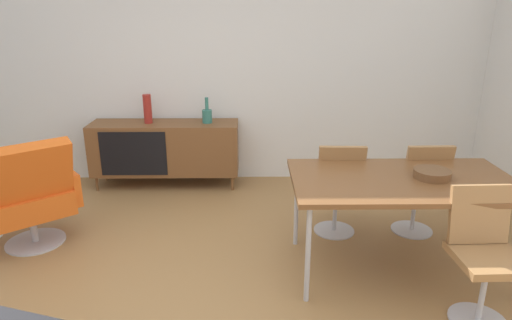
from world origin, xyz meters
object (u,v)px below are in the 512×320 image
dining_chair_front_right (484,251)px  lounge_chair_red (29,194)px  wooden_bowl_on_table (432,174)px  dining_chair_back_left (338,185)px  vase_cobalt (148,109)px  sideboard (165,148)px  dining_chair_back_right (420,184)px  vase_sculptural_dark (207,115)px  dining_table (403,184)px

dining_chair_front_right → lounge_chair_red: size_ratio=0.90×
wooden_bowl_on_table → dining_chair_back_left: 0.84m
vase_cobalt → dining_chair_back_left: (1.85, -1.20, -0.41)m
sideboard → dining_chair_back_right: bearing=-26.7°
vase_cobalt → vase_sculptural_dark: vase_cobalt is taller
lounge_chair_red → dining_chair_back_left: bearing=3.9°
vase_cobalt → wooden_bowl_on_table: bearing=-36.0°
dining_table → dining_chair_front_right: (0.35, -0.56, -0.23)m
sideboard → wooden_bowl_on_table: size_ratio=6.15×
dining_chair_back_right → lounge_chair_red: lounge_chair_red is taller
vase_cobalt → lounge_chair_red: 1.59m
wooden_bowl_on_table → dining_chair_front_right: size_ratio=0.30×
vase_sculptural_dark → dining_chair_front_right: 3.03m
vase_cobalt → lounge_chair_red: size_ratio=0.33×
dining_table → dining_chair_back_right: bearing=57.9°
sideboard → dining_chair_front_right: 3.33m
dining_chair_back_right → wooden_bowl_on_table: bearing=-104.9°
vase_cobalt → dining_chair_front_right: vase_cobalt is taller
sideboard → dining_chair_back_right: size_ratio=1.87×
dining_chair_front_right → dining_chair_back_left: size_ratio=1.00×
dining_chair_front_right → vase_cobalt: bearing=137.7°
vase_sculptural_dark → wooden_bowl_on_table: vase_sculptural_dark is taller
vase_cobalt → dining_chair_front_right: 3.47m
dining_chair_front_right → dining_chair_back_left: bearing=122.1°
lounge_chair_red → dining_chair_back_right: bearing=3.1°
vase_cobalt → wooden_bowl_on_table: (2.41, -1.75, -0.11)m
dining_chair_front_right → dining_chair_back_right: size_ratio=1.00×
wooden_bowl_on_table → dining_chair_back_right: dining_chair_back_right is taller
dining_chair_back_left → lounge_chair_red: 2.55m
dining_table → dining_chair_back_right: size_ratio=1.87×
dining_chair_back_right → dining_chair_back_left: bearing=180.0°
wooden_bowl_on_table → dining_chair_back_right: size_ratio=0.30×
vase_cobalt → dining_chair_front_right: (2.55, -2.32, -0.41)m
dining_table → lounge_chair_red: 2.93m
wooden_bowl_on_table → dining_chair_front_right: (0.14, -0.57, -0.30)m
dining_chair_front_right → lounge_chair_red: 3.37m
vase_cobalt → vase_sculptural_dark: (0.64, 0.00, -0.07)m
vase_cobalt → dining_chair_back_right: bearing=-25.2°
dining_chair_front_right → dining_chair_back_left: (-0.70, 1.12, 0.00)m
sideboard → vase_sculptural_dark: size_ratio=5.75×
vase_sculptural_dark → dining_chair_front_right: (1.92, -2.32, -0.34)m
dining_table → lounge_chair_red: (-2.89, 0.38, -0.23)m
vase_cobalt → dining_chair_back_right: 2.85m
sideboard → dining_table: (2.04, -1.76, 0.26)m
wooden_bowl_on_table → lounge_chair_red: lounge_chair_red is taller
dining_chair_front_right → vase_sculptural_dark: bearing=129.5°
wooden_bowl_on_table → dining_chair_back_left: dining_chair_back_left is taller
dining_chair_front_right → lounge_chair_red: lounge_chair_red is taller
wooden_bowl_on_table → dining_chair_front_right: 0.66m
vase_sculptural_dark → dining_chair_back_left: 1.74m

